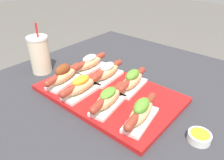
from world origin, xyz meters
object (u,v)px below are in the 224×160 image
object	(u,v)px
hot_dog_3	(141,112)
drink_cup	(40,55)
hot_dog_4	(90,63)
hot_dog_1	(81,86)
serving_tray	(109,93)
hot_dog_2	(108,98)
hot_dog_5	(108,72)
hot_dog_0	(63,75)
hot_dog_6	(132,80)
sauce_bowl	(199,137)

from	to	relation	value
hot_dog_3	drink_cup	distance (m)	0.54
hot_dog_4	drink_cup	distance (m)	0.22
hot_dog_1	hot_dog_3	size ratio (longest dim) A/B	1.01
serving_tray	hot_dog_2	size ratio (longest dim) A/B	2.63
hot_dog_3	hot_dog_5	world-z (taller)	hot_dog_3
serving_tray	drink_cup	distance (m)	0.37
hot_dog_0	hot_dog_6	world-z (taller)	hot_dog_0
sauce_bowl	drink_cup	xyz separation A→B (m)	(-0.70, -0.04, 0.07)
serving_tray	hot_dog_1	xyz separation A→B (m)	(-0.06, -0.08, 0.04)
hot_dog_0	hot_dog_1	world-z (taller)	hot_dog_0
hot_dog_4	hot_dog_5	xyz separation A→B (m)	(0.11, -0.01, 0.00)
hot_dog_1	drink_cup	size ratio (longest dim) A/B	0.88
hot_dog_6	sauce_bowl	world-z (taller)	hot_dog_6
hot_dog_0	sauce_bowl	world-z (taller)	hot_dog_0
serving_tray	hot_dog_5	world-z (taller)	hot_dog_5
hot_dog_0	hot_dog_6	distance (m)	0.27
serving_tray	hot_dog_6	size ratio (longest dim) A/B	2.62
hot_dog_0	hot_dog_6	xyz separation A→B (m)	(0.23, 0.14, -0.00)
hot_dog_1	hot_dog_3	distance (m)	0.25
hot_dog_0	hot_dog_5	bearing A→B (deg)	51.79
hot_dog_1	hot_dog_2	world-z (taller)	hot_dog_1
serving_tray	hot_dog_2	world-z (taller)	hot_dog_2
serving_tray	hot_dog_1	world-z (taller)	hot_dog_1
hot_dog_2	sauce_bowl	world-z (taller)	hot_dog_2
hot_dog_5	sauce_bowl	world-z (taller)	hot_dog_5
hot_dog_3	sauce_bowl	size ratio (longest dim) A/B	2.99
hot_dog_3	hot_dog_6	bearing A→B (deg)	133.91
hot_dog_0	hot_dog_6	bearing A→B (deg)	32.15
drink_cup	serving_tray	bearing A→B (deg)	7.88
hot_dog_6	drink_cup	world-z (taller)	drink_cup
hot_dog_2	hot_dog_6	distance (m)	0.15
serving_tray	hot_dog_3	bearing A→B (deg)	-18.84
hot_dog_5	drink_cup	world-z (taller)	drink_cup
hot_dog_5	hot_dog_6	xyz separation A→B (m)	(0.12, 0.01, 0.00)
hot_dog_0	hot_dog_1	bearing A→B (deg)	-3.35
hot_dog_4	hot_dog_6	size ratio (longest dim) A/B	1.01
hot_dog_0	drink_cup	xyz separation A→B (m)	(-0.18, 0.02, 0.03)
hot_dog_4	hot_dog_6	xyz separation A→B (m)	(0.23, -0.01, 0.00)
hot_dog_4	hot_dog_5	world-z (taller)	hot_dog_5
hot_dog_1	hot_dog_5	xyz separation A→B (m)	(-0.00, 0.14, -0.00)
hot_dog_5	hot_dog_4	bearing A→B (deg)	173.48
hot_dog_2	hot_dog_3	size ratio (longest dim) A/B	1.00
hot_dog_6	hot_dog_5	bearing A→B (deg)	-177.55
hot_dog_3	drink_cup	xyz separation A→B (m)	(-0.54, 0.01, 0.03)
hot_dog_0	hot_dog_4	bearing A→B (deg)	92.33
hot_dog_5	drink_cup	distance (m)	0.31
hot_dog_2	hot_dog_5	bearing A→B (deg)	132.07
hot_dog_4	drink_cup	bearing A→B (deg)	-143.35
hot_dog_4	drink_cup	world-z (taller)	drink_cup
hot_dog_1	serving_tray	bearing A→B (deg)	49.47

